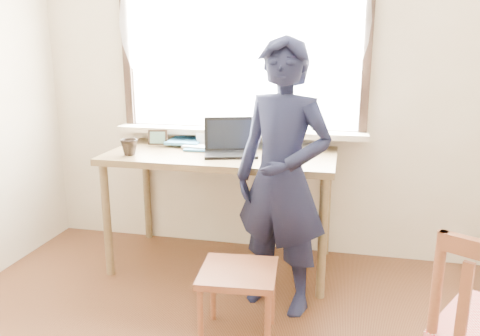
% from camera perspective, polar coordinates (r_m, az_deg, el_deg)
% --- Properties ---
extents(room_shell, '(3.52, 4.02, 2.61)m').
position_cam_1_polar(room_shell, '(1.71, -7.27, 17.95)').
color(room_shell, beige).
rests_on(room_shell, ground).
extents(desk, '(1.55, 0.78, 0.83)m').
position_cam_1_polar(desk, '(3.24, -2.23, 0.45)').
color(desk, brown).
rests_on(desk, ground).
extents(laptop, '(0.41, 0.37, 0.24)m').
position_cam_1_polar(laptop, '(3.16, -1.19, 2.75)').
color(laptop, black).
rests_on(laptop, desk).
extents(mug_white, '(0.18, 0.18, 0.10)m').
position_cam_1_polar(mug_white, '(3.43, -4.33, 3.54)').
color(mug_white, white).
rests_on(mug_white, desk).
extents(mug_dark, '(0.16, 0.16, 0.11)m').
position_cam_1_polar(mug_dark, '(3.20, -13.35, 2.47)').
color(mug_dark, black).
rests_on(mug_dark, desk).
extents(mouse, '(0.09, 0.06, 0.03)m').
position_cam_1_polar(mouse, '(3.03, 6.66, 1.37)').
color(mouse, black).
rests_on(mouse, desk).
extents(desk_clutter, '(0.90, 0.55, 0.04)m').
position_cam_1_polar(desk_clutter, '(3.47, -5.92, 3.13)').
color(desk_clutter, '#B54821').
rests_on(desk_clutter, desk).
extents(book_a, '(0.27, 0.29, 0.02)m').
position_cam_1_polar(book_a, '(3.55, -8.67, 3.17)').
color(book_a, white).
rests_on(book_a, desk).
extents(book_b, '(0.23, 0.29, 0.02)m').
position_cam_1_polar(book_b, '(3.39, 5.58, 2.69)').
color(book_b, white).
rests_on(book_b, desk).
extents(picture_frame, '(0.14, 0.04, 0.11)m').
position_cam_1_polar(picture_frame, '(3.46, -9.99, 3.54)').
color(picture_frame, black).
rests_on(picture_frame, desk).
extents(work_chair, '(0.42, 0.41, 0.40)m').
position_cam_1_polar(work_chair, '(2.53, -0.21, -13.58)').
color(work_chair, brown).
rests_on(work_chair, ground).
extents(person, '(0.68, 0.55, 1.59)m').
position_cam_1_polar(person, '(2.70, 5.17, -1.31)').
color(person, black).
rests_on(person, ground).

